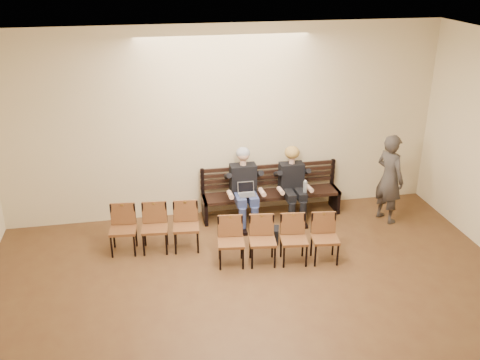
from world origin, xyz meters
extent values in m
cube|color=beige|center=(0.00, 5.00, 1.75)|extent=(8.00, 0.02, 3.50)
cube|color=white|center=(0.00, 0.00, 3.50)|extent=(8.00, 10.00, 0.02)
cube|color=black|center=(0.82, 4.65, 0.23)|extent=(2.60, 0.90, 0.45)
cube|color=#B4B4B8|center=(0.29, 4.33, 0.56)|extent=(0.32, 0.27, 0.22)
cylinder|color=silver|center=(1.35, 4.28, 0.57)|extent=(0.09, 0.09, 0.24)
cube|color=black|center=(0.52, 3.66, 0.14)|extent=(0.43, 0.35, 0.27)
imported|color=#37322D|center=(2.86, 4.05, 0.95)|extent=(0.67, 0.81, 1.90)
cube|color=brown|center=(-1.38, 3.75, 0.40)|extent=(1.49, 0.57, 0.81)
cube|color=brown|center=(0.52, 2.99, 0.39)|extent=(1.95, 0.66, 0.79)
camera|label=1|loc=(-1.49, -4.13, 4.61)|focal=40.00mm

